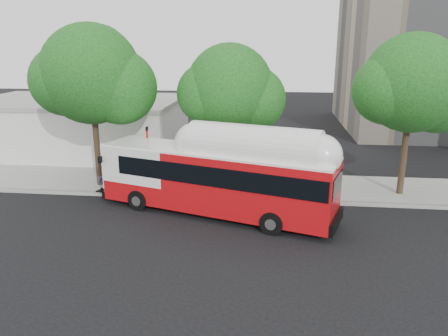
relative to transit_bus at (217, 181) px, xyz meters
The scene contains 10 objects.
ground 2.84m from the transit_bus, 56.39° to the right, with size 120.00×120.00×0.00m, color black.
sidewalk 5.14m from the transit_bus, 75.54° to the left, with size 60.00×5.00×0.15m, color gray.
curb_strip 2.97m from the transit_bus, 59.90° to the left, with size 60.00×0.30×0.15m, color gray.
red_curb_segment 3.25m from the transit_bus, 130.71° to the left, with size 10.00×0.32×0.16m, color maroon.
street_tree_left 9.51m from the transit_bus, 152.92° to the left, with size 6.67×5.80×9.74m.
street_tree_mid 5.92m from the transit_bus, 81.77° to the left, with size 5.75×5.00×8.62m.
street_tree_right 12.22m from the transit_bus, 20.79° to the left, with size 6.21×5.40×9.18m.
low_commercial_bldg 17.67m from the transit_bus, 136.40° to the left, with size 16.20×10.20×4.25m.
transit_bus is the anchor object (origin of this frame).
signal_pole 4.96m from the transit_bus, 149.92° to the left, with size 0.12×0.38×4.05m.
Camera 1 is at (1.49, -19.19, 8.65)m, focal length 35.00 mm.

